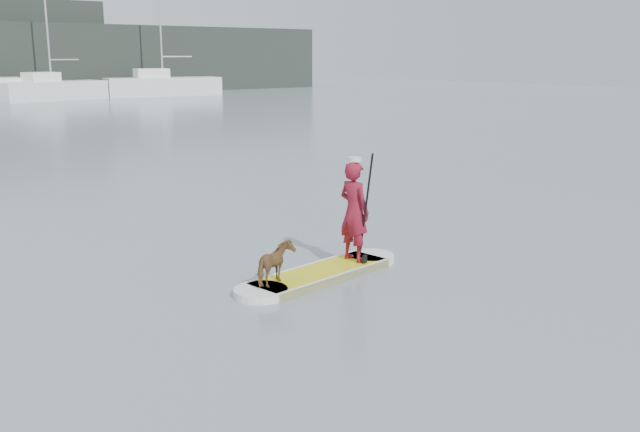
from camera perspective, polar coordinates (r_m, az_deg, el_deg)
ground at (r=12.24m, az=-22.95°, el=-4.62°), size 140.00×140.00×0.00m
paddleboard at (r=11.31m, az=0.00°, el=-4.65°), size 3.28×1.13×0.12m
paddler at (r=11.65m, az=2.75°, el=0.37°), size 0.44×0.63×1.65m
white_cap at (r=11.50m, az=2.80°, el=4.56°), size 0.22×0.22×0.07m
dog at (r=10.56m, az=-3.60°, el=-3.85°), size 0.81×0.62×0.62m
paddle at (r=11.50m, az=3.64°, el=-0.57°), size 0.10×0.30×2.00m
sailboat_e at (r=58.75m, az=-20.70°, el=9.47°), size 8.45×4.13×11.75m
sailboat_f at (r=62.71m, az=-12.51°, el=10.26°), size 9.88×4.61×14.25m
shore_building_east at (r=68.64m, az=-21.36°, el=12.43°), size 10.00×4.00×8.00m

